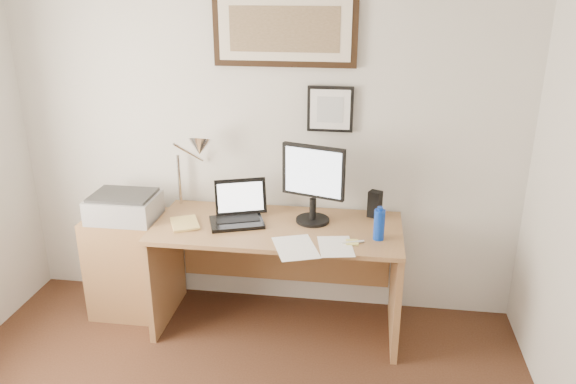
% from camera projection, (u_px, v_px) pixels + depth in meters
% --- Properties ---
extents(wall_back, '(3.50, 0.02, 2.50)m').
position_uv_depth(wall_back, '(264.00, 135.00, 3.81)').
color(wall_back, silver).
rests_on(wall_back, ground).
extents(side_cabinet, '(0.50, 0.40, 0.73)m').
position_uv_depth(side_cabinet, '(129.00, 264.00, 3.95)').
color(side_cabinet, olive).
rests_on(side_cabinet, floor).
extents(water_bottle, '(0.07, 0.07, 0.19)m').
position_uv_depth(water_bottle, '(379.00, 225.00, 3.40)').
color(water_bottle, '#0D35AB').
rests_on(water_bottle, desk).
extents(bottle_cap, '(0.03, 0.03, 0.02)m').
position_uv_depth(bottle_cap, '(380.00, 209.00, 3.37)').
color(bottle_cap, '#0D35AB').
rests_on(bottle_cap, water_bottle).
extents(speaker, '(0.10, 0.10, 0.18)m').
position_uv_depth(speaker, '(375.00, 204.00, 3.73)').
color(speaker, black).
rests_on(speaker, desk).
extents(paper_sheet_a, '(0.33, 0.39, 0.00)m').
position_uv_depth(paper_sheet_a, '(296.00, 248.00, 3.33)').
color(paper_sheet_a, white).
rests_on(paper_sheet_a, desk).
extents(paper_sheet_b, '(0.25, 0.31, 0.00)m').
position_uv_depth(paper_sheet_b, '(336.00, 246.00, 3.34)').
color(paper_sheet_b, white).
rests_on(paper_sheet_b, desk).
extents(sticky_pad, '(0.08, 0.08, 0.01)m').
position_uv_depth(sticky_pad, '(352.00, 242.00, 3.38)').
color(sticky_pad, '#F0E772').
rests_on(sticky_pad, desk).
extents(marker_pen, '(0.14, 0.06, 0.02)m').
position_uv_depth(marker_pen, '(353.00, 242.00, 3.38)').
color(marker_pen, silver).
rests_on(marker_pen, desk).
extents(book, '(0.25, 0.28, 0.02)m').
position_uv_depth(book, '(172.00, 225.00, 3.61)').
color(book, '#DFBD68').
rests_on(book, desk).
extents(desk, '(1.60, 0.70, 0.75)m').
position_uv_depth(desk, '(279.00, 253.00, 3.78)').
color(desk, olive).
rests_on(desk, floor).
extents(laptop, '(0.40, 0.40, 0.26)m').
position_uv_depth(laptop, '(238.00, 213.00, 3.67)').
color(laptop, black).
rests_on(laptop, desk).
extents(lcd_monitor, '(0.41, 0.22, 0.52)m').
position_uv_depth(lcd_monitor, '(313.00, 180.00, 3.58)').
color(lcd_monitor, black).
rests_on(lcd_monitor, desk).
extents(printer, '(0.44, 0.34, 0.18)m').
position_uv_depth(printer, '(124.00, 206.00, 3.75)').
color(printer, '#9F9EA1').
rests_on(printer, side_cabinet).
extents(desk_lamp, '(0.29, 0.27, 0.53)m').
position_uv_depth(desk_lamp, '(198.00, 150.00, 3.71)').
color(desk_lamp, silver).
rests_on(desk_lamp, desk).
extents(picture_large, '(0.92, 0.04, 0.47)m').
position_uv_depth(picture_large, '(285.00, 29.00, 3.51)').
color(picture_large, black).
rests_on(picture_large, wall_back).
extents(picture_small, '(0.30, 0.03, 0.30)m').
position_uv_depth(picture_small, '(330.00, 109.00, 3.65)').
color(picture_small, black).
rests_on(picture_small, wall_back).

